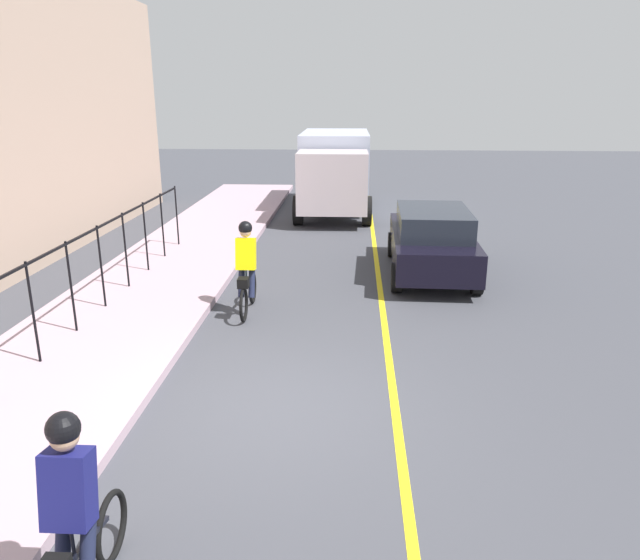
% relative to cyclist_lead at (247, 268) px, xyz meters
% --- Properties ---
extents(ground_plane, '(80.00, 80.00, 0.00)m').
position_rel_cyclist_lead_xyz_m(ground_plane, '(-3.68, -1.03, -0.91)').
color(ground_plane, '#3E4047').
extents(lane_line_centre, '(36.00, 0.12, 0.01)m').
position_rel_cyclist_lead_xyz_m(lane_line_centre, '(-3.68, -2.63, -0.91)').
color(lane_line_centre, yellow).
rests_on(lane_line_centre, ground).
extents(sidewalk, '(40.00, 3.20, 0.15)m').
position_rel_cyclist_lead_xyz_m(sidewalk, '(-3.68, 2.37, -0.84)').
color(sidewalk, '#A88E9B').
rests_on(sidewalk, ground).
extents(iron_fence, '(15.14, 0.04, 1.60)m').
position_rel_cyclist_lead_xyz_m(iron_fence, '(-2.68, 2.77, 0.35)').
color(iron_fence, black).
rests_on(iron_fence, sidewalk).
extents(cyclist_lead, '(1.71, 0.36, 1.83)m').
position_rel_cyclist_lead_xyz_m(cyclist_lead, '(0.00, 0.00, 0.00)').
color(cyclist_lead, black).
rests_on(cyclist_lead, ground).
extents(cyclist_follow, '(1.71, 0.36, 1.83)m').
position_rel_cyclist_lead_xyz_m(cyclist_follow, '(-7.04, 0.12, 0.00)').
color(cyclist_follow, black).
rests_on(cyclist_follow, ground).
extents(patrol_sedan, '(4.45, 2.02, 1.58)m').
position_rel_cyclist_lead_xyz_m(patrol_sedan, '(2.90, -3.86, -0.09)').
color(patrol_sedan, black).
rests_on(patrol_sedan, ground).
extents(box_truck_background, '(6.73, 2.58, 2.78)m').
position_rel_cyclist_lead_xyz_m(box_truck_background, '(10.84, -1.32, 0.64)').
color(box_truck_background, '#A8B2C8').
rests_on(box_truck_background, ground).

